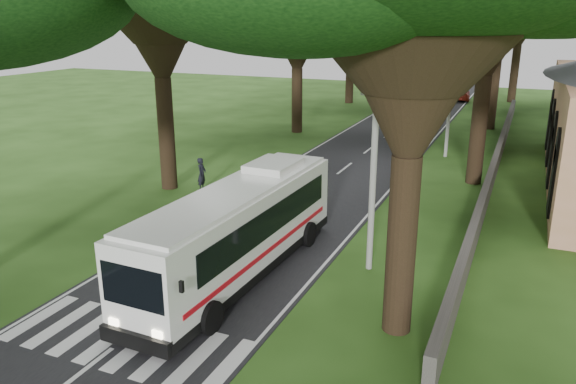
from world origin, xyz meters
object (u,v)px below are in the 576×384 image
pole_mid (450,97)px  distant_car_c (461,94)px  coach_bus (239,229)px  pole_far (479,72)px  pole_near (374,165)px  pedestrian (202,174)px  distant_car_b (425,90)px

pole_mid → distant_car_c: bearing=94.9°
coach_bus → pole_far: bearing=86.1°
coach_bus → distant_car_c: size_ratio=2.53×
pole_near → coach_bus: size_ratio=0.67×
pole_near → pole_mid: same height
pole_far → pedestrian: size_ratio=4.25×
pole_near → coach_bus: 5.54m
distant_car_c → pole_far: bearing=98.6°
pedestrian → pole_far: bearing=-27.0°
pole_far → distant_car_b: 13.63m
pole_mid → pedestrian: 18.16m
pole_far → pedestrian: (-11.51, -33.67, -3.24)m
pole_mid → coach_bus: (-4.38, -22.50, -2.30)m
distant_car_c → pole_mid: bearing=87.9°
pole_far → distant_car_b: bearing=122.4°
pole_far → coach_bus: pole_far is taller
pole_mid → distant_car_b: size_ratio=1.95×
pole_mid → distant_car_c: pole_mid is taller
pole_far → pedestrian: bearing=-108.9°
coach_bus → distant_car_c: coach_bus is taller
pole_mid → pole_near: bearing=-90.0°
pole_mid → coach_bus: size_ratio=0.67×
pole_far → distant_car_c: pole_far is taller
pole_mid → pole_far: 20.00m
pole_near → pedestrian: size_ratio=4.25×
pole_far → coach_bus: 42.79m
pole_mid → distant_car_b: bearing=102.8°
coach_bus → pedestrian: (-7.14, 8.84, -0.94)m
pole_far → pole_mid: bearing=-90.0°
distant_car_b → distant_car_c: (4.57, -2.17, 0.01)m
pole_mid → distant_car_b: 32.11m
distant_car_b → pole_mid: bearing=-60.9°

